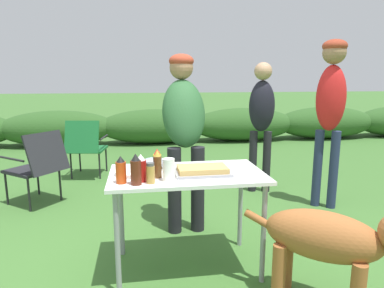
{
  "coord_description": "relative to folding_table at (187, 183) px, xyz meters",
  "views": [
    {
      "loc": [
        -0.33,
        -2.35,
        1.41
      ],
      "look_at": [
        0.08,
        0.29,
        0.89
      ],
      "focal_mm": 32.0,
      "sensor_mm": 36.0,
      "label": 1
    }
  ],
  "objects": [
    {
      "name": "plate_stack",
      "position": [
        -0.39,
        0.01,
        0.09
      ],
      "size": [
        0.24,
        0.24,
        0.03
      ],
      "primitive_type": "cylinder",
      "color": "white",
      "rests_on": "folding_table"
    },
    {
      "name": "standing_person_in_dark_puffer",
      "position": [
        0.08,
        0.73,
        0.34
      ],
      "size": [
        0.41,
        0.51,
        1.63
      ],
      "rotation": [
        0.0,
        0.0,
        0.03
      ],
      "color": "black",
      "rests_on": "ground"
    },
    {
      "name": "ground_plane",
      "position": [
        0.0,
        0.0,
        -0.66
      ],
      "size": [
        60.0,
        60.0,
        0.0
      ],
      "primitive_type": "plane",
      "color": "#3D6B2D"
    },
    {
      "name": "camp_chair_near_hedge",
      "position": [
        -1.45,
        1.55,
        -0.2
      ],
      "size": [
        0.75,
        0.73,
        0.83
      ],
      "rotation": [
        0.0,
        0.0,
        0.89
      ],
      "color": "#232328",
      "rests_on": "ground"
    },
    {
      "name": "dog",
      "position": [
        0.8,
        -0.61,
        -0.21
      ],
      "size": [
        0.9,
        0.74,
        0.69
      ],
      "rotation": [
        0.0,
        0.0,
        -2.24
      ],
      "color": "#9E5B2D",
      "rests_on": "ground"
    },
    {
      "name": "ketchup_bottle",
      "position": [
        -0.33,
        -0.16,
        0.16
      ],
      "size": [
        0.07,
        0.07,
        0.18
      ],
      "color": "red",
      "rests_on": "folding_table"
    },
    {
      "name": "food_tray",
      "position": [
        0.1,
        -0.06,
        0.1
      ],
      "size": [
        0.39,
        0.24,
        0.06
      ],
      "color": "#9E9EA3",
      "rests_on": "folding_table"
    },
    {
      "name": "mustard_bottle",
      "position": [
        -0.21,
        -0.02,
        0.17
      ],
      "size": [
        0.06,
        0.06,
        0.19
      ],
      "color": "yellow",
      "rests_on": "folding_table"
    },
    {
      "name": "beer_bottle",
      "position": [
        -0.21,
        -0.09,
        0.17
      ],
      "size": [
        0.06,
        0.06,
        0.19
      ],
      "color": "brown",
      "rests_on": "folding_table"
    },
    {
      "name": "mixing_bowl",
      "position": [
        -0.23,
        0.18,
        0.11
      ],
      "size": [
        0.2,
        0.2,
        0.07
      ],
      "primitive_type": "ellipsoid",
      "color": "#99B2CC",
      "rests_on": "folding_table"
    },
    {
      "name": "standing_person_in_olive_jacket",
      "position": [
        1.14,
        1.61,
        0.31
      ],
      "size": [
        0.35,
        0.29,
        1.59
      ],
      "rotation": [
        0.0,
        0.0,
        -0.26
      ],
      "color": "black",
      "rests_on": "ground"
    },
    {
      "name": "paper_cup_stack",
      "position": [
        -0.15,
        -0.18,
        0.15
      ],
      "size": [
        0.08,
        0.08,
        0.15
      ],
      "primitive_type": "cylinder",
      "color": "white",
      "rests_on": "folding_table"
    },
    {
      "name": "hot_sauce_bottle",
      "position": [
        -0.45,
        -0.18,
        0.16
      ],
      "size": [
        0.07,
        0.07,
        0.18
      ],
      "color": "#CC4214",
      "rests_on": "folding_table"
    },
    {
      "name": "folding_table",
      "position": [
        0.0,
        0.0,
        0.0
      ],
      "size": [
        1.1,
        0.64,
        0.74
      ],
      "color": "white",
      "rests_on": "ground"
    },
    {
      "name": "camp_chair_green_behind_table",
      "position": [
        -1.08,
        2.58,
        -0.2
      ],
      "size": [
        0.55,
        0.65,
        0.83
      ],
      "rotation": [
        0.0,
        0.0,
        -0.14
      ],
      "color": "#19602D",
      "rests_on": "ground"
    },
    {
      "name": "bbq_sauce_bottle",
      "position": [
        -0.36,
        -0.23,
        0.17
      ],
      "size": [
        0.07,
        0.07,
        0.2
      ],
      "color": "#562314",
      "rests_on": "folding_table"
    },
    {
      "name": "spice_jar",
      "position": [
        -0.27,
        -0.21,
        0.14
      ],
      "size": [
        0.06,
        0.06,
        0.14
      ],
      "color": "#B2893D",
      "rests_on": "folding_table"
    },
    {
      "name": "shrub_hedge",
      "position": [
        -0.0,
        5.04,
        -0.29
      ],
      "size": [
        14.4,
        0.9,
        0.74
      ],
      "color": "#2D5623",
      "rests_on": "ground"
    },
    {
      "name": "standing_person_in_gray_fleece",
      "position": [
        1.67,
        0.99,
        0.52
      ],
      "size": [
        0.37,
        0.35,
        1.8
      ],
      "rotation": [
        0.0,
        0.0,
        -0.6
      ],
      "color": "#232D4C",
      "rests_on": "ground"
    }
  ]
}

